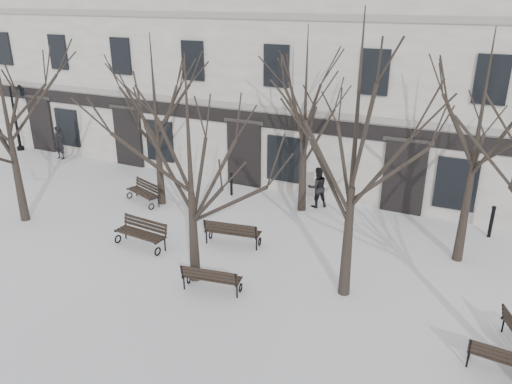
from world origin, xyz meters
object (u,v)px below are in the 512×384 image
Objects in this scene: tree_0 at (2,94)px; bench_2 at (508,360)px; lamp_post at (18,113)px; bench_4 at (232,232)px; bench_3 at (144,192)px; tree_2 at (356,128)px; bench_1 at (211,278)px; bench_0 at (142,232)px; tree_1 at (189,147)px.

bench_2 is (16.82, -1.26, -4.37)m from tree_0.
tree_0 is 10.38m from lamp_post.
tree_0 reaches higher than bench_4.
bench_2 is 0.87× the size of bench_4.
bench_3 is (-13.73, 4.68, 0.02)m from bench_2.
bench_1 is at bearing -155.21° from tree_2.
tree_2 reaches higher than bench_0.
tree_2 is (12.53, 0.44, 0.07)m from tree_0.
lamp_post is (-15.83, 4.85, 1.61)m from bench_4.
tree_0 is at bearing -0.47° from bench_2.
tree_2 reaches higher than bench_1.
tree_1 is at bearing -19.53° from bench_3.
lamp_post reaches higher than bench_3.
tree_1 is at bearing -15.58° from bench_0.
bench_4 is at bearing 0.47° from bench_3.
bench_1 is (0.81, -0.40, -3.72)m from tree_1.
bench_3 reaches higher than bench_1.
tree_0 is 12.54m from tree_2.
bench_2 is 0.47× the size of lamp_post.
bench_1 is 0.49× the size of lamp_post.
lamp_post is at bearing 139.63° from tree_0.
bench_2 is (11.39, -1.50, -0.06)m from bench_0.
bench_1 is 18.42m from lamp_post.
tree_1 is 3.82m from bench_1.
tree_0 reaches higher than lamp_post.
tree_0 is 8.29m from tree_1.
lamp_post is (-24.45, 7.75, 1.67)m from bench_2.
tree_1 is 3.63× the size of bench_3.
tree_1 is 4.39m from bench_4.
tree_2 is at bearing -165.11° from bench_1.
bench_2 is at bearing 169.49° from bench_1.
bench_2 is 25.71m from lamp_post.
tree_0 is 1.15× the size of tree_1.
bench_0 reaches higher than bench_2.
tree_0 is 3.98× the size of bench_0.
bench_4 is at bearing 31.16° from bench_0.
bench_1 is at bearing -17.12° from bench_0.
bench_2 is 14.51m from bench_3.
bench_3 is 5.42m from bench_4.
bench_0 is 14.57m from lamp_post.
tree_1 reaches higher than bench_1.
bench_3 reaches higher than bench_2.
tree_2 is 8.35m from bench_0.
lamp_post is at bearing -26.38° from bench_4.
tree_0 is at bearing -173.24° from bench_0.
tree_0 is at bearing -178.01° from tree_2.
tree_0 is at bearing -112.39° from bench_3.
bench_0 is at bearing -25.59° from lamp_post.
bench_1 is at bearing -7.44° from tree_0.
tree_0 is 0.99× the size of tree_2.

